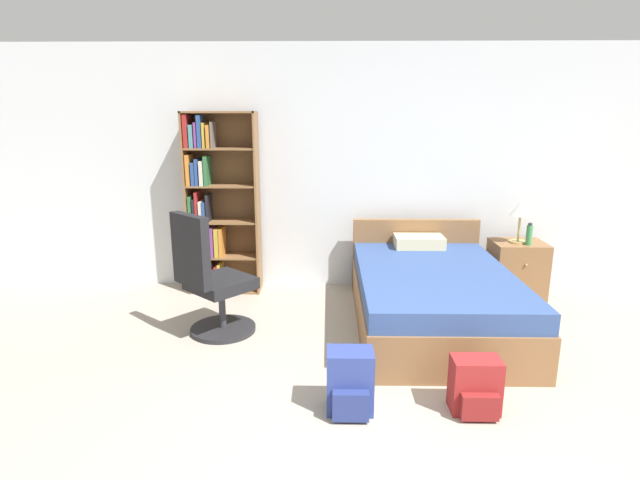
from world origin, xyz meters
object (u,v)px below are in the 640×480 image
object	(u,v)px
table_lamp	(521,211)
backpack_blue	(350,383)
nightstand	(517,269)
water_bottle	(529,235)
office_chair	(211,283)
backpack_red	(475,387)
bed	(431,295)
bookshelf	(214,208)

from	to	relation	value
table_lamp	backpack_blue	bearing A→B (deg)	-130.11
nightstand	water_bottle	bearing A→B (deg)	-66.39
table_lamp	backpack_blue	world-z (taller)	table_lamp
office_chair	backpack_red	bearing A→B (deg)	-30.27
bed	table_lamp	xyz separation A→B (m)	(1.03, 0.75, 0.64)
office_chair	table_lamp	size ratio (longest dim) A/B	2.56
bookshelf	backpack_red	bearing A→B (deg)	-46.75
bookshelf	nightstand	size ratio (longest dim) A/B	3.26
bookshelf	backpack_blue	world-z (taller)	bookshelf
water_bottle	table_lamp	bearing A→B (deg)	129.64
nightstand	table_lamp	xyz separation A→B (m)	(-0.03, -0.02, 0.62)
bookshelf	water_bottle	xyz separation A→B (m)	(3.25, -0.23, -0.22)
office_chair	backpack_red	world-z (taller)	office_chair
bed	backpack_red	size ratio (longest dim) A/B	5.70
bed	table_lamp	world-z (taller)	table_lamp
table_lamp	water_bottle	size ratio (longest dim) A/B	1.88
office_chair	water_bottle	world-z (taller)	office_chair
water_bottle	backpack_red	bearing A→B (deg)	-117.85
backpack_red	water_bottle	bearing A→B (deg)	62.15
nightstand	bookshelf	bearing A→B (deg)	177.92
nightstand	backpack_blue	world-z (taller)	nightstand
bed	backpack_blue	distance (m)	1.62
office_chair	backpack_red	size ratio (longest dim) A/B	3.01
office_chair	bookshelf	bearing A→B (deg)	100.26
table_lamp	water_bottle	xyz separation A→B (m)	(0.07, -0.09, -0.22)
bookshelf	nightstand	bearing A→B (deg)	-2.08
nightstand	backpack_blue	bearing A→B (deg)	-130.22
nightstand	bed	bearing A→B (deg)	-143.58
bed	backpack_blue	size ratio (longest dim) A/B	4.98
bed	water_bottle	bearing A→B (deg)	31.14
bed	backpack_red	distance (m)	1.41
water_bottle	backpack_blue	bearing A→B (deg)	-132.44
table_lamp	backpack_blue	size ratio (longest dim) A/B	1.03
nightstand	backpack_red	bearing A→B (deg)	-115.60
bed	office_chair	size ratio (longest dim) A/B	1.89
office_chair	nightstand	xyz separation A→B (m)	(2.99, 1.04, -0.18)
bed	backpack_red	world-z (taller)	bed
water_bottle	backpack_blue	world-z (taller)	water_bottle
nightstand	backpack_red	size ratio (longest dim) A/B	1.61
table_lamp	backpack_blue	distance (m)	2.92
bed	office_chair	xyz separation A→B (m)	(-1.94, -0.26, 0.19)
bookshelf	nightstand	xyz separation A→B (m)	(3.20, -0.12, -0.62)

